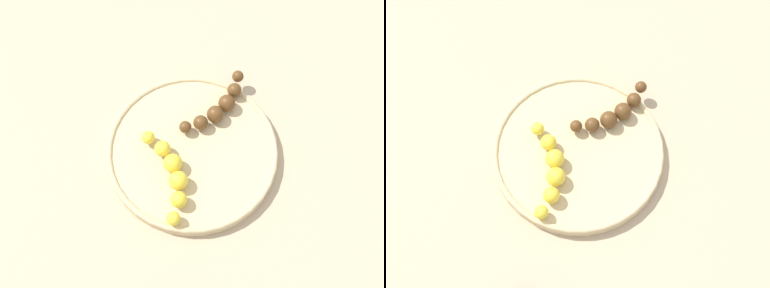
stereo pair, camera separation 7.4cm
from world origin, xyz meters
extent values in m
plane|color=tan|center=(0.00, 0.00, 0.00)|extent=(2.40, 2.40, 0.00)
cylinder|color=#D1B784|center=(0.00, 0.00, 0.01)|extent=(0.29, 0.29, 0.02)
torus|color=#D1B784|center=(0.00, 0.00, 0.02)|extent=(0.29, 0.29, 0.01)
sphere|color=yellow|center=(0.11, -0.07, 0.03)|extent=(0.02, 0.02, 0.02)
sphere|color=yellow|center=(0.08, -0.05, 0.03)|extent=(0.03, 0.03, 0.03)
sphere|color=yellow|center=(0.05, -0.04, 0.03)|extent=(0.03, 0.03, 0.03)
sphere|color=yellow|center=(0.02, -0.04, 0.03)|extent=(0.03, 0.03, 0.03)
sphere|color=yellow|center=(-0.01, -0.05, 0.03)|extent=(0.03, 0.03, 0.03)
sphere|color=yellow|center=(-0.04, -0.06, 0.03)|extent=(0.02, 0.02, 0.02)
sphere|color=#593819|center=(-0.04, 0.00, 0.03)|extent=(0.02, 0.02, 0.02)
sphere|color=#593819|center=(-0.04, 0.03, 0.03)|extent=(0.03, 0.03, 0.03)
sphere|color=#593819|center=(-0.04, 0.06, 0.03)|extent=(0.03, 0.03, 0.03)
sphere|color=#593819|center=(-0.06, 0.08, 0.03)|extent=(0.03, 0.03, 0.03)
sphere|color=#593819|center=(-0.08, 0.10, 0.03)|extent=(0.03, 0.03, 0.03)
sphere|color=#593819|center=(-0.10, 0.12, 0.03)|extent=(0.02, 0.02, 0.02)
camera|label=1|loc=(0.30, -0.10, 0.70)|focal=42.17mm
camera|label=2|loc=(0.32, -0.03, 0.70)|focal=42.17mm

